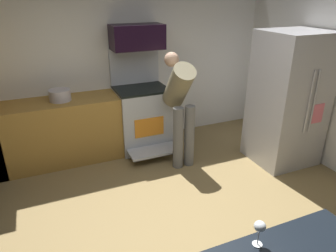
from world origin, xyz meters
The scene contains 9 objects.
ground_plane centered at (0.00, 0.00, -0.01)m, with size 5.20×4.80×0.02m, color olive.
wall_back centered at (0.00, 2.34, 1.30)m, with size 5.20×0.12×2.60m, color silver.
lower_cabinet_run centered at (-0.90, 1.98, 0.45)m, with size 2.40×0.60×0.90m, color #A57934.
oven_range centered at (0.32, 1.97, 0.51)m, with size 0.76×0.98×1.50m.
microwave centered at (0.32, 2.06, 1.67)m, with size 0.74×0.38×0.34m, color black.
refrigerator centered at (2.03, 0.79, 0.91)m, with size 0.82×0.79×1.81m.
person_cook centered at (0.65, 1.30, 0.90)m, with size 0.31×0.64×1.51m.
wine_glass_near centered at (-0.02, -1.18, 1.03)m, with size 0.07×0.07×0.17m.
stock_pot centered at (-0.82, 1.98, 0.98)m, with size 0.29×0.29×0.15m, color #BFB8C1.
Camera 1 is at (-1.04, -2.25, 2.26)m, focal length 33.13 mm.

